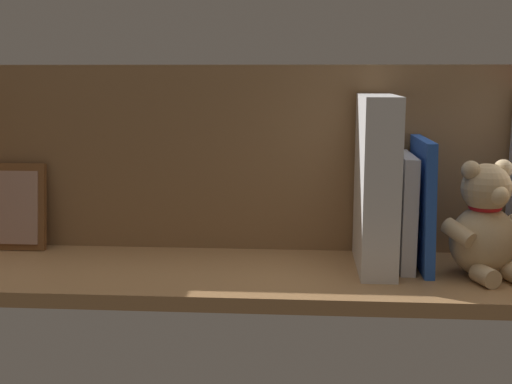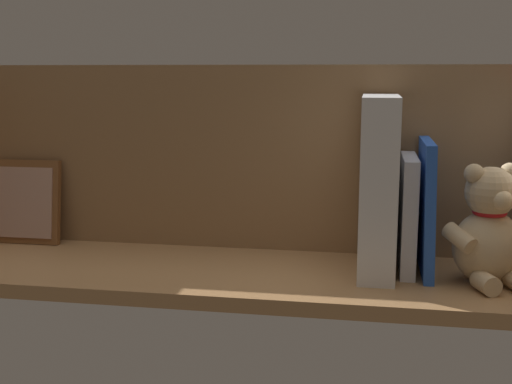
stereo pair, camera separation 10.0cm
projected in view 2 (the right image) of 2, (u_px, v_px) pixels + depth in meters
The scene contains 7 objects.
ground_plane at pixel (256, 275), 102.84cm from camera, with size 114.20×28.19×2.20cm, color #A87A4C.
shelf_back_panel at pixel (268, 159), 111.27cm from camera, with size 114.20×1.50×31.38cm, color olive.
teddy_bear at pixel (489, 231), 94.19cm from camera, with size 13.40×13.31×17.49cm.
book_4 at pixel (426, 207), 99.39cm from camera, with size 1.52×15.36×20.15cm, color blue.
book_5 at pixel (408, 213), 100.71cm from camera, with size 2.21×14.03×17.66cm, color silver.
dictionary_thick_white at pixel (378, 185), 98.99cm from camera, with size 5.40×17.28×26.79cm, color silver.
picture_frame_leaning at pixel (26, 202), 116.98cm from camera, with size 12.76×3.59×14.95cm.
Camera 2 is at (-16.99, 97.32, 30.25)cm, focal length 46.06 mm.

